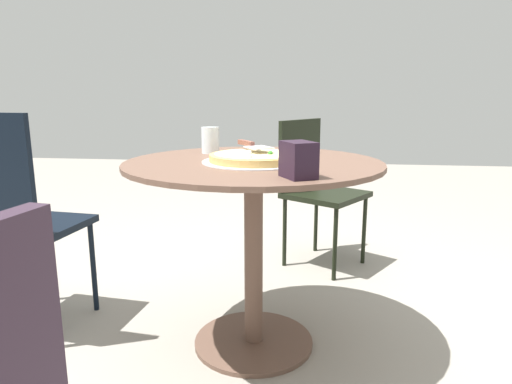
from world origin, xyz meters
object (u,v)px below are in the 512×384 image
at_px(drinking_cup, 210,140).
at_px(patio_chair_far, 315,182).
at_px(napkin_dispenser, 298,160).
at_px(patio_table, 254,210).
at_px(pizza_server, 252,145).
at_px(pizza_on_tray, 256,158).
at_px(patio_chair_near, 12,212).

height_order(drinking_cup, patio_chair_far, drinking_cup).
bearing_deg(napkin_dispenser, patio_chair_far, 147.83).
bearing_deg(napkin_dispenser, patio_table, 179.01).
height_order(pizza_server, patio_chair_far, patio_chair_far).
xyz_separation_m(patio_table, patio_chair_far, (0.96, -0.24, -0.07)).
bearing_deg(drinking_cup, napkin_dispenser, -144.09).
distance_m(patio_table, patio_chair_far, 0.99).
height_order(napkin_dispenser, patio_chair_far, napkin_dispenser).
height_order(patio_table, pizza_on_tray, pizza_on_tray).
xyz_separation_m(pizza_on_tray, patio_chair_far, (0.99, -0.23, -0.27)).
relative_size(patio_table, patio_chair_far, 1.13).
bearing_deg(pizza_server, patio_table, -164.87).
distance_m(pizza_on_tray, pizza_server, 0.08).
distance_m(napkin_dispenser, patio_chair_far, 1.33).
bearing_deg(pizza_on_tray, napkin_dispenser, -151.35).
height_order(patio_table, drinking_cup, drinking_cup).
bearing_deg(patio_chair_near, pizza_server, -85.36).
relative_size(pizza_server, patio_chair_near, 0.22).
distance_m(pizza_on_tray, patio_chair_far, 1.05).
distance_m(pizza_server, napkin_dispenser, 0.41).
height_order(patio_table, pizza_server, pizza_server).
bearing_deg(pizza_server, drinking_cup, 50.21).
distance_m(drinking_cup, patio_chair_near, 0.85).
xyz_separation_m(drinking_cup, napkin_dispenser, (-0.53, -0.39, -0.00)).
relative_size(pizza_on_tray, napkin_dispenser, 3.66).
xyz_separation_m(pizza_server, drinking_cup, (0.17, 0.20, -0.00)).
height_order(pizza_server, patio_chair_near, patio_chair_near).
xyz_separation_m(patio_table, pizza_server, (0.04, 0.01, 0.24)).
xyz_separation_m(patio_table, patio_chair_near, (-0.04, 0.97, -0.03)).
bearing_deg(patio_chair_near, napkin_dispenser, -104.16).
relative_size(drinking_cup, patio_chair_far, 0.13).
relative_size(drinking_cup, napkin_dispenser, 1.02).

